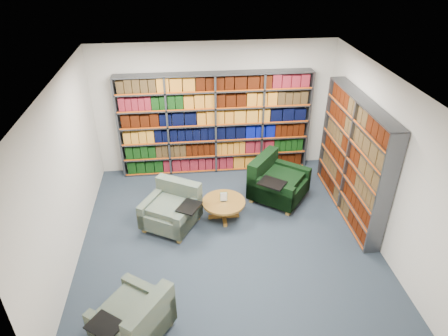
{
  "coord_description": "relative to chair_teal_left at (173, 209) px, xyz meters",
  "views": [
    {
      "loc": [
        -0.64,
        -5.38,
        4.62
      ],
      "look_at": [
        0.0,
        0.6,
        1.05
      ],
      "focal_mm": 32.0,
      "sensor_mm": 36.0,
      "label": 1
    }
  ],
  "objects": [
    {
      "name": "room_shell",
      "position": [
        0.93,
        -0.49,
        1.09
      ],
      "size": [
        5.02,
        5.02,
        2.82
      ],
      "color": "#1A2430",
      "rests_on": "ground"
    },
    {
      "name": "chair_green_right",
      "position": [
        2.0,
        0.62,
        0.03
      ],
      "size": [
        1.33,
        1.34,
        0.87
      ],
      "color": "black",
      "rests_on": "ground"
    },
    {
      "name": "coffee_table",
      "position": [
        0.92,
        0.06,
        -0.02
      ],
      "size": [
        0.79,
        0.79,
        0.56
      ],
      "color": "brown",
      "rests_on": "ground"
    },
    {
      "name": "chair_teal_front",
      "position": [
        -0.47,
        -2.34,
        -0.01
      ],
      "size": [
        1.15,
        1.15,
        0.75
      ],
      "color": "#0C263A",
      "rests_on": "ground"
    },
    {
      "name": "bookshelf_right",
      "position": [
        3.28,
        0.11,
        0.78
      ],
      "size": [
        0.28,
        2.5,
        2.2
      ],
      "color": "#47494F",
      "rests_on": "ground"
    },
    {
      "name": "chair_teal_left",
      "position": [
        0.0,
        0.0,
        0.0
      ],
      "size": [
        1.17,
        1.17,
        0.78
      ],
      "color": "#0C263A",
      "rests_on": "ground"
    },
    {
      "name": "bookshelf_back",
      "position": [
        0.93,
        1.85,
        0.78
      ],
      "size": [
        4.0,
        0.28,
        2.2
      ],
      "color": "#47494F",
      "rests_on": "ground"
    }
  ]
}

